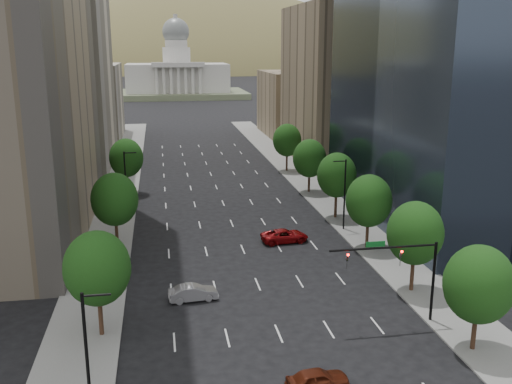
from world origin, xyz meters
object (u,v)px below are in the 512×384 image
capitol (177,77)px  car_maroon (318,379)px  traffic_signal (406,265)px  car_silver (193,293)px  car_red_far (285,236)px

capitol → car_maroon: (1.00, -227.70, -7.84)m
traffic_signal → car_silver: bearing=156.3°
traffic_signal → car_silver: (-16.91, 7.42, -4.43)m
traffic_signal → car_maroon: bearing=-140.0°
car_silver → car_maroon: bearing=-159.9°
car_red_far → capitol: bearing=-5.2°
traffic_signal → car_maroon: traffic_signal is taller
car_silver → traffic_signal: bearing=-119.1°
car_red_far → car_maroon: bearing=165.2°
traffic_signal → capitol: size_ratio=0.15×
traffic_signal → car_red_far: 22.74m
car_red_far → traffic_signal: bearing=-173.0°
traffic_signal → capitol: (-10.53, 219.71, 3.40)m
capitol → car_silver: (-6.38, -212.29, -7.84)m
car_maroon → car_red_far: bearing=-15.4°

